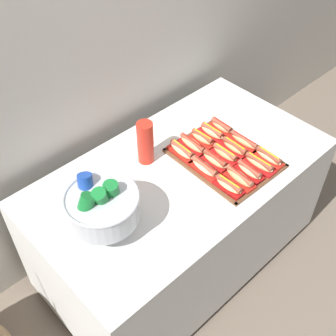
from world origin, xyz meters
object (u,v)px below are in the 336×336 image
(hot_dog_6, at_px, (215,160))
(punch_bowl, at_px, (102,206))
(hot_dog_9, at_px, (244,141))
(hot_dog_7, at_px, (225,154))
(hot_dog_13, at_px, (212,132))
(hot_dog_4, at_px, (268,157))
(cup_stack, at_px, (145,142))
(hot_dog_10, at_px, (182,151))
(buffet_table, at_px, (180,214))
(hot_dog_14, at_px, (222,127))
(serving_tray, at_px, (224,158))
(hot_dog_5, at_px, (205,168))
(hot_dog_0, at_px, (229,186))
(hot_dog_1, at_px, (239,178))
(hot_dog_3, at_px, (259,164))
(hot_dog_2, at_px, (249,171))
(hot_dog_8, at_px, (235,148))
(hot_dog_12, at_px, (202,138))

(hot_dog_6, bearing_deg, punch_bowl, 173.89)
(hot_dog_6, distance_m, hot_dog_9, 0.23)
(hot_dog_7, bearing_deg, hot_dog_9, -1.50)
(hot_dog_13, bearing_deg, hot_dog_7, -115.94)
(hot_dog_4, distance_m, cup_stack, 0.64)
(hot_dog_4, height_order, hot_dog_10, hot_dog_10)
(buffet_table, xyz_separation_m, hot_dog_4, (0.37, -0.27, 0.39))
(punch_bowl, bearing_deg, hot_dog_7, -5.63)
(buffet_table, distance_m, hot_dog_14, 0.55)
(hot_dog_6, bearing_deg, hot_dog_4, -37.75)
(serving_tray, distance_m, hot_dog_5, 0.15)
(hot_dog_0, distance_m, hot_dog_4, 0.30)
(hot_dog_1, height_order, cup_stack, cup_stack)
(buffet_table, bearing_deg, cup_stack, 114.84)
(hot_dog_3, height_order, cup_stack, cup_stack)
(hot_dog_2, xyz_separation_m, hot_dog_8, (0.08, 0.16, 0.00))
(hot_dog_4, relative_size, hot_dog_14, 1.14)
(buffet_table, height_order, hot_dog_8, hot_dog_8)
(hot_dog_4, distance_m, punch_bowl, 0.91)
(hot_dog_2, distance_m, hot_dog_6, 0.18)
(punch_bowl, distance_m, cup_stack, 0.47)
(hot_dog_3, bearing_deg, hot_dog_12, 101.30)
(hot_dog_1, relative_size, hot_dog_13, 1.09)
(hot_dog_8, height_order, cup_stack, cup_stack)
(hot_dog_7, xyz_separation_m, punch_bowl, (-0.73, 0.07, 0.11))
(hot_dog_3, bearing_deg, hot_dog_8, 88.50)
(hot_dog_6, height_order, hot_dog_12, same)
(hot_dog_3, distance_m, hot_dog_9, 0.18)
(hot_dog_7, bearing_deg, hot_dog_14, 46.23)
(buffet_table, relative_size, hot_dog_6, 9.42)
(hot_dog_2, bearing_deg, hot_dog_0, 178.50)
(hot_dog_0, height_order, hot_dog_8, hot_dog_8)
(buffet_table, xyz_separation_m, serving_tray, (0.22, -0.10, 0.36))
(hot_dog_7, height_order, cup_stack, cup_stack)
(hot_dog_6, xyz_separation_m, hot_dog_9, (0.22, -0.01, -0.00))
(hot_dog_0, height_order, hot_dog_6, hot_dog_6)
(cup_stack, bearing_deg, serving_tray, -42.22)
(serving_tray, distance_m, hot_dog_1, 0.18)
(hot_dog_2, distance_m, hot_dog_4, 0.15)
(hot_dog_6, height_order, hot_dog_10, same)
(hot_dog_6, relative_size, cup_stack, 0.70)
(serving_tray, height_order, hot_dog_9, hot_dog_9)
(hot_dog_3, relative_size, hot_dog_13, 1.10)
(hot_dog_2, xyz_separation_m, hot_dog_14, (0.16, 0.33, 0.00))
(hot_dog_13, relative_size, punch_bowl, 0.50)
(hot_dog_4, bearing_deg, hot_dog_2, 178.50)
(hot_dog_1, relative_size, hot_dog_14, 1.18)
(hot_dog_3, xyz_separation_m, hot_dog_10, (-0.22, 0.34, 0.00))
(hot_dog_12, bearing_deg, hot_dog_3, -78.70)
(hot_dog_0, relative_size, hot_dog_7, 0.99)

